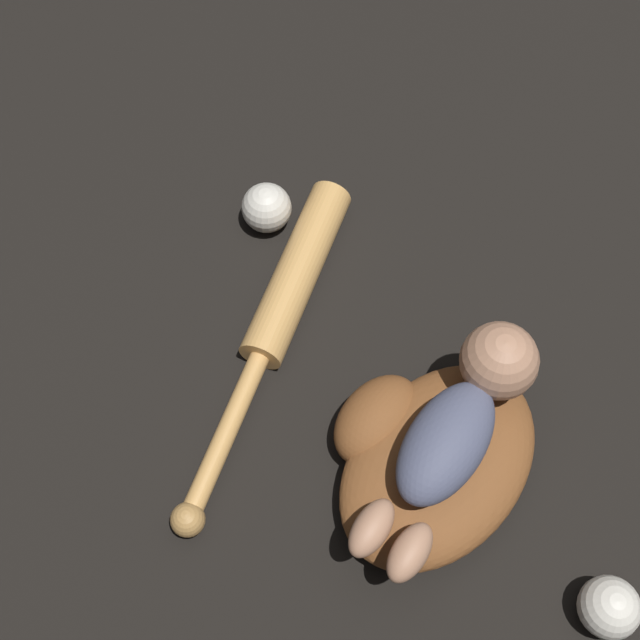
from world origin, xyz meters
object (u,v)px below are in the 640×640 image
(baseball_glove, at_px, (429,458))
(baby_figure, at_px, (463,421))
(baseball_spare, at_px, (609,607))
(baseball_bat, at_px, (282,306))
(baseball, at_px, (267,208))

(baseball_glove, xyz_separation_m, baby_figure, (0.04, -0.00, 0.08))
(baseball_glove, relative_size, baseball_spare, 4.72)
(baby_figure, relative_size, baseball_bat, 0.71)
(baseball_spare, bearing_deg, baseball, 89.93)
(baseball_glove, relative_size, baseball, 4.70)
(baseball_bat, relative_size, baseball_spare, 6.44)
(baseball_glove, bearing_deg, baseball_bat, 93.90)
(baseball_bat, bearing_deg, baseball, 62.94)
(baseball_glove, relative_size, baseball_bat, 0.73)
(baseball_bat, relative_size, baseball, 6.41)
(baseball, bearing_deg, baseball_spare, -90.07)
(baseball, xyz_separation_m, baseball_spare, (-0.00, -0.70, -0.00))
(baseball, bearing_deg, baseball_glove, -97.04)
(baseball_glove, bearing_deg, baby_figure, -6.09)
(baseball_glove, height_order, baseball_bat, baseball_glove)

